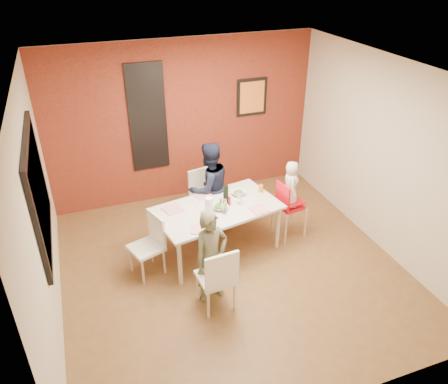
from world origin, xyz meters
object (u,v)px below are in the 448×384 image
object	(u,v)px
dining_table	(217,211)
child_near	(211,257)
paper_towel_roll	(209,206)
chair_near	(218,277)
toddler	(291,184)
wine_bottle	(226,195)
child_far	(209,188)
high_chair	(288,205)
chair_far	(204,193)
chair_left	(151,241)

from	to	relation	value
dining_table	child_near	size ratio (longest dim) A/B	1.51
paper_towel_roll	chair_near	bearing A→B (deg)	-102.64
toddler	wine_bottle	size ratio (longest dim) A/B	2.44
paper_towel_roll	child_near	bearing A→B (deg)	-106.69
dining_table	child_far	world-z (taller)	child_far
high_chair	paper_towel_roll	distance (m)	1.29
dining_table	paper_towel_roll	xyz separation A→B (m)	(-0.15, -0.11, 0.19)
dining_table	chair_far	distance (m)	0.83
dining_table	toddler	size ratio (longest dim) A/B	2.67
chair_near	child_near	size ratio (longest dim) A/B	0.72
chair_near	child_near	world-z (taller)	child_near
chair_near	chair_far	world-z (taller)	chair_near
high_chair	child_far	size ratio (longest dim) A/B	0.64
child_far	wine_bottle	size ratio (longest dim) A/B	4.99
toddler	chair_near	bearing A→B (deg)	144.69
dining_table	chair_near	distance (m)	1.21
wine_bottle	paper_towel_roll	xyz separation A→B (m)	(-0.30, -0.16, -0.02)
chair_far	paper_towel_roll	size ratio (longest dim) A/B	3.59
child_far	wine_bottle	distance (m)	0.55
chair_far	wine_bottle	bearing A→B (deg)	-95.09
child_near	wine_bottle	bearing A→B (deg)	44.97
chair_near	toddler	bearing A→B (deg)	-147.67
chair_left	wine_bottle	bearing A→B (deg)	80.71
child_near	wine_bottle	world-z (taller)	child_near
wine_bottle	paper_towel_roll	bearing A→B (deg)	-152.32
chair_far	paper_towel_roll	world-z (taller)	paper_towel_roll
high_chair	child_far	distance (m)	1.20
child_near	chair_near	bearing A→B (deg)	-104.14
child_near	high_chair	bearing A→B (deg)	14.64
chair_near	child_far	xyz separation A→B (m)	(0.46, 1.72, 0.22)
high_chair	paper_towel_roll	xyz separation A→B (m)	(-1.25, -0.08, 0.29)
chair_far	paper_towel_roll	distance (m)	1.01
chair_near	wine_bottle	bearing A→B (deg)	-118.17
chair_left	child_near	distance (m)	0.98
toddler	high_chair	bearing A→B (deg)	123.16
chair_near	chair_left	distance (m)	1.17
chair_far	high_chair	size ratio (longest dim) A/B	0.96
chair_far	child_far	xyz separation A→B (m)	(0.02, -0.24, 0.22)
high_chair	toddler	world-z (taller)	toddler
chair_far	chair_left	world-z (taller)	chair_far
chair_far	chair_left	xyz separation A→B (m)	(-1.05, -0.95, -0.01)
dining_table	child_near	distance (m)	0.98
chair_near	chair_far	xyz separation A→B (m)	(0.44, 1.95, -0.01)
chair_far	child_near	world-z (taller)	child_near
chair_near	child_far	world-z (taller)	child_far
high_chair	paper_towel_roll	bearing A→B (deg)	85.43
dining_table	chair_left	distance (m)	1.01
child_near	toddler	size ratio (longest dim) A/B	1.77
chair_far	child_far	world-z (taller)	child_far
chair_near	paper_towel_roll	world-z (taller)	paper_towel_roll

